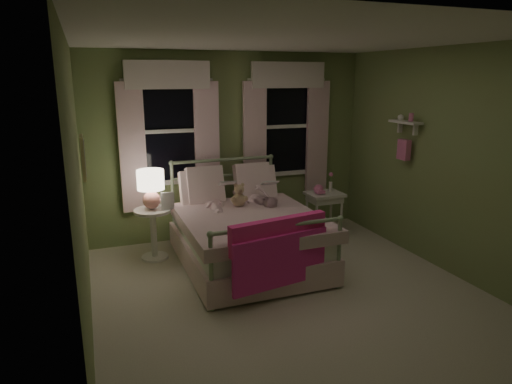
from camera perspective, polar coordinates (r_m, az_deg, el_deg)
name	(u,v)px	position (r m, az deg, el deg)	size (l,w,h in m)	color
room_shell	(292,175)	(4.58, 4.55, 2.12)	(4.20, 4.20, 4.20)	beige
bed	(246,234)	(5.61, -1.26, -5.28)	(1.58, 2.04, 1.18)	white
pink_throw	(280,245)	(4.63, 2.97, -6.62)	(1.10, 0.32, 0.71)	#FA308E
child_left	(214,184)	(5.76, -5.31, 1.00)	(0.27, 0.18, 0.75)	#F7D1DD
child_right	(255,179)	(5.92, -0.08, 1.65)	(0.39, 0.30, 0.80)	#F7D1DD
book_left	(219,187)	(5.52, -4.62, 0.61)	(0.20, 0.27, 0.03)	beige
book_right	(262,187)	(5.70, 0.80, 0.67)	(0.20, 0.27, 0.02)	beige
teddy_bear	(239,197)	(5.73, -2.15, -0.61)	(0.23, 0.18, 0.31)	tan
nightstand_left	(153,227)	(5.90, -12.72, -4.27)	(0.46, 0.46, 0.65)	white
table_lamp	(151,186)	(5.76, -13.01, 0.79)	(0.33, 0.33, 0.49)	#E18F85
book_nightstand	(161,210)	(5.77, -11.76, -2.17)	(0.16, 0.22, 0.02)	beige
nightstand_right	(324,200)	(6.59, 8.55, -0.94)	(0.50, 0.40, 0.64)	white
pink_toy	(319,190)	(6.50, 7.85, 0.31)	(0.14, 0.18, 0.14)	pink
bud_vase	(331,182)	(6.63, 9.32, 1.26)	(0.06, 0.06, 0.28)	white
window_left	(170,126)	(6.21, -10.73, 8.11)	(1.34, 0.13, 1.96)	black
window_right	(287,122)	(6.71, 3.86, 8.77)	(1.34, 0.13, 1.96)	black
wall_shelf	(405,136)	(6.14, 18.10, 6.66)	(0.15, 0.50, 0.60)	white
framed_picture	(83,157)	(4.72, -20.79, 4.06)	(0.03, 0.32, 0.42)	beige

